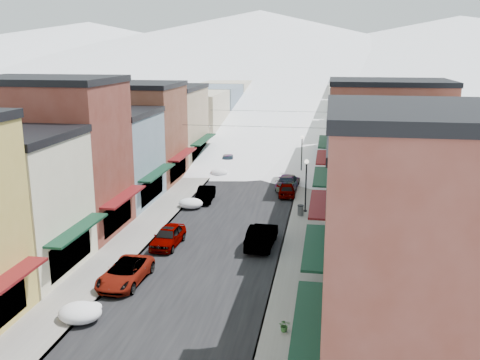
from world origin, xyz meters
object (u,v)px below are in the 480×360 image
(car_silver_sedan, at_px, (168,236))
(car_dark_hatch, at_px, (205,194))
(car_white_suv, at_px, (125,273))
(streetlamp_near, at_px, (306,179))
(trash_can, at_px, (301,210))
(car_green_sedan, at_px, (262,236))

(car_silver_sedan, distance_m, car_dark_hatch, 12.39)
(car_white_suv, height_order, car_silver_sedan, car_silver_sedan)
(car_silver_sedan, bearing_deg, streetlamp_near, 48.00)
(car_silver_sedan, relative_size, trash_can, 4.72)
(trash_can, bearing_deg, car_dark_hatch, 159.44)
(car_silver_sedan, bearing_deg, car_white_suv, -93.92)
(car_dark_hatch, relative_size, trash_can, 4.46)
(car_silver_sedan, xyz_separation_m, streetlamp_near, (9.88, 10.10, 2.44))
(car_white_suv, distance_m, car_green_sedan, 11.11)
(car_silver_sedan, height_order, car_dark_hatch, car_silver_sedan)
(car_dark_hatch, xyz_separation_m, trash_can, (9.50, -3.56, -0.06))
(car_green_sedan, bearing_deg, streetlamp_near, -105.02)
(car_dark_hatch, height_order, streetlamp_near, streetlamp_near)
(car_silver_sedan, relative_size, car_green_sedan, 0.86)
(car_white_suv, height_order, car_green_sedan, car_green_sedan)
(car_white_suv, distance_m, trash_can, 18.74)
(car_white_suv, relative_size, trash_can, 5.40)
(car_silver_sedan, distance_m, trash_can, 12.98)
(car_silver_sedan, relative_size, streetlamp_near, 0.92)
(car_dark_hatch, height_order, trash_can, car_dark_hatch)
(trash_can, height_order, streetlamp_near, streetlamp_near)
(car_white_suv, height_order, trash_can, car_white_suv)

